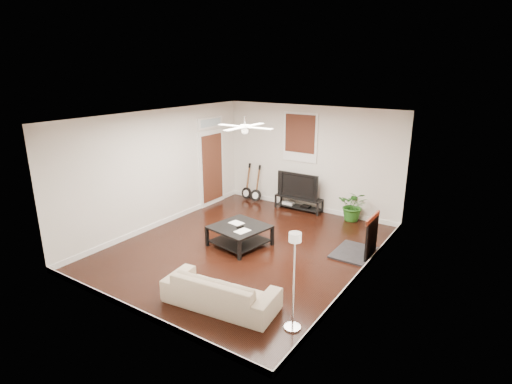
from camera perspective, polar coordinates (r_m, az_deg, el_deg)
room at (r=8.35m, az=-1.51°, el=0.97°), size 5.01×6.01×2.81m
brick_accent at (r=8.19m, az=17.09°, el=-0.12°), size 0.02×2.20×2.80m
fireplace at (r=8.58m, az=14.70°, el=-5.81°), size 0.80×1.10×0.92m
window_back at (r=10.87m, az=6.22°, el=7.64°), size 1.00×0.06×1.30m
door_left at (r=11.30m, az=-6.25°, el=4.38°), size 0.08×1.00×2.50m
tv_stand at (r=11.08m, az=6.01°, el=-1.60°), size 1.32×0.35×0.37m
tv at (r=10.94m, az=6.14°, el=1.04°), size 1.18×0.15×0.68m
coffee_table at (r=8.86m, az=-2.31°, el=-6.15°), size 1.24×1.24×0.45m
sofa at (r=6.77m, az=-5.01°, el=-13.56°), size 1.97×0.96×0.55m
floor_lamp at (r=5.98m, az=5.33°, el=-12.50°), size 0.28×0.28×1.54m
potted_plant at (r=10.47m, az=13.56°, el=-1.86°), size 0.81×0.72×0.80m
guitar_left at (r=11.79m, az=-1.35°, el=1.45°), size 0.35×0.26×1.07m
guitar_right at (r=11.58m, az=-0.02°, el=1.16°), size 0.34×0.24×1.07m
ceiling_fan at (r=8.09m, az=-1.58°, el=9.15°), size 1.24×1.24×0.32m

